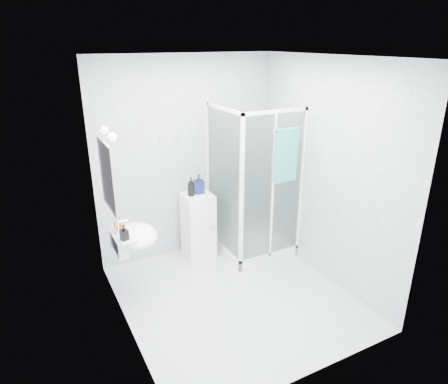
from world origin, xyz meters
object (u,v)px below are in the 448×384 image
wall_basin (133,236)px  hand_towel (286,154)px  shampoo_bottle_a (191,187)px  soap_dispenser_black (124,232)px  shower_enclosure (251,223)px  storage_cabinet (198,226)px  shampoo_bottle_b (199,184)px  soap_dispenser_orange (119,223)px

wall_basin → hand_towel: bearing=-2.6°
shampoo_bottle_a → soap_dispenser_black: (-1.04, -0.73, -0.07)m
shower_enclosure → hand_towel: bearing=-61.1°
storage_cabinet → hand_towel: bearing=-35.5°
shampoo_bottle_a → shampoo_bottle_b: (0.12, 0.04, 0.01)m
storage_cabinet → soap_dispenser_black: size_ratio=5.48×
soap_dispenser_orange → soap_dispenser_black: soap_dispenser_black is taller
hand_towel → soap_dispenser_orange: hand_towel is taller
shower_enclosure → hand_towel: size_ratio=3.03×
wall_basin → shampoo_bottle_b: 1.23m
soap_dispenser_orange → shampoo_bottle_a: bearing=24.2°
wall_basin → hand_towel: 2.00m
shower_enclosure → soap_dispenser_orange: bearing=-173.2°
hand_towel → shampoo_bottle_b: (-0.83, 0.69, -0.46)m
hand_towel → shampoo_bottle_b: hand_towel is taller
wall_basin → soap_dispenser_black: size_ratio=3.44×
hand_towel → shampoo_bottle_b: size_ratio=2.58×
shower_enclosure → shampoo_bottle_a: (-0.74, 0.25, 0.57)m
hand_towel → soap_dispenser_black: bearing=-177.9°
shower_enclosure → storage_cabinet: size_ratio=2.24×
shower_enclosure → hand_towel: 1.13m
shampoo_bottle_b → shampoo_bottle_a: bearing=-162.9°
wall_basin → storage_cabinet: (1.01, 0.57, -0.35)m
shampoo_bottle_a → soap_dispenser_black: bearing=-145.1°
soap_dispenser_black → soap_dispenser_orange: bearing=86.9°
shower_enclosure → shampoo_bottle_b: shower_enclosure is taller
hand_towel → soap_dispenser_black: (-2.00, -0.07, -0.53)m
soap_dispenser_black → shampoo_bottle_b: bearing=33.3°
wall_basin → shampoo_bottle_b: bearing=30.2°
wall_basin → hand_towel: (1.88, -0.09, 0.68)m
shampoo_bottle_a → soap_dispenser_orange: size_ratio=1.61×
wall_basin → shampoo_bottle_b: size_ratio=2.19×
shampoo_bottle_b → hand_towel: bearing=-39.8°
wall_basin → soap_dispenser_black: (-0.12, -0.16, 0.15)m
shower_enclosure → soap_dispenser_black: shower_enclosure is taller
shampoo_bottle_a → shampoo_bottle_b: 0.13m
hand_towel → soap_dispenser_orange: (-1.99, 0.19, -0.54)m
shower_enclosure → shampoo_bottle_b: (-0.61, 0.29, 0.57)m
shampoo_bottle_a → hand_towel: bearing=-34.4°
wall_basin → shampoo_bottle_b: shampoo_bottle_b is taller
hand_towel → shampoo_bottle_b: bearing=140.2°
shampoo_bottle_b → soap_dispenser_orange: shampoo_bottle_b is taller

